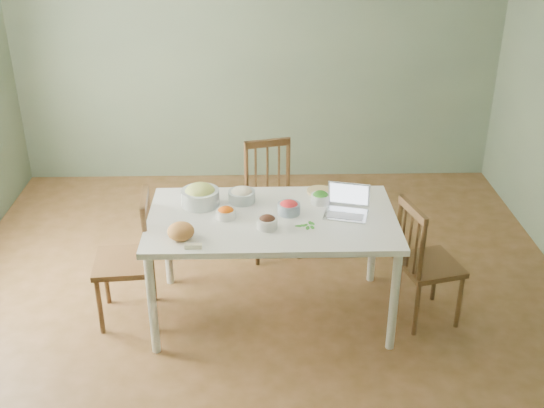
{
  "coord_description": "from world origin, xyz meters",
  "views": [
    {
      "loc": [
        -0.02,
        -4.23,
        3.01
      ],
      "look_at": [
        0.09,
        -0.07,
        0.93
      ],
      "focal_mm": 43.79,
      "sensor_mm": 36.0,
      "label": 1
    }
  ],
  "objects_px": {
    "chair_left": "(124,259)",
    "chair_right": "(430,262)",
    "bread_boule": "(181,231)",
    "laptop": "(347,202)",
    "bowl_squash": "(200,195)",
    "chair_far": "(273,201)",
    "dining_table": "(272,266)"
  },
  "relations": [
    {
      "from": "chair_far",
      "to": "bread_boule",
      "type": "relative_size",
      "value": 5.47
    },
    {
      "from": "dining_table",
      "to": "chair_far",
      "type": "bearing_deg",
      "value": 88.0
    },
    {
      "from": "dining_table",
      "to": "bread_boule",
      "type": "bearing_deg",
      "value": -153.48
    },
    {
      "from": "dining_table",
      "to": "laptop",
      "type": "distance_m",
      "value": 0.74
    },
    {
      "from": "dining_table",
      "to": "chair_far",
      "type": "xyz_separation_m",
      "value": [
        0.03,
        0.91,
        0.08
      ]
    },
    {
      "from": "chair_right",
      "to": "dining_table",
      "type": "bearing_deg",
      "value": 71.85
    },
    {
      "from": "dining_table",
      "to": "chair_right",
      "type": "height_order",
      "value": "chair_right"
    },
    {
      "from": "bread_boule",
      "to": "chair_right",
      "type": "bearing_deg",
      "value": 7.49
    },
    {
      "from": "chair_right",
      "to": "bread_boule",
      "type": "bearing_deg",
      "value": 83.04
    },
    {
      "from": "chair_far",
      "to": "bowl_squash",
      "type": "distance_m",
      "value": 0.99
    },
    {
      "from": "chair_left",
      "to": "chair_right",
      "type": "height_order",
      "value": "chair_left"
    },
    {
      "from": "chair_far",
      "to": "laptop",
      "type": "distance_m",
      "value": 1.12
    },
    {
      "from": "dining_table",
      "to": "chair_far",
      "type": "distance_m",
      "value": 0.92
    },
    {
      "from": "chair_far",
      "to": "chair_left",
      "type": "bearing_deg",
      "value": -154.11
    },
    {
      "from": "chair_left",
      "to": "bowl_squash",
      "type": "distance_m",
      "value": 0.72
    },
    {
      "from": "chair_far",
      "to": "chair_right",
      "type": "height_order",
      "value": "chair_far"
    },
    {
      "from": "bowl_squash",
      "to": "chair_left",
      "type": "bearing_deg",
      "value": -159.22
    },
    {
      "from": "chair_right",
      "to": "bowl_squash",
      "type": "bearing_deg",
      "value": 66.17
    },
    {
      "from": "chair_right",
      "to": "bowl_squash",
      "type": "height_order",
      "value": "bowl_squash"
    },
    {
      "from": "chair_left",
      "to": "laptop",
      "type": "bearing_deg",
      "value": 85.86
    },
    {
      "from": "bowl_squash",
      "to": "laptop",
      "type": "height_order",
      "value": "laptop"
    },
    {
      "from": "chair_left",
      "to": "chair_right",
      "type": "distance_m",
      "value": 2.23
    },
    {
      "from": "chair_left",
      "to": "bowl_squash",
      "type": "bearing_deg",
      "value": 106.1
    },
    {
      "from": "bread_boule",
      "to": "laptop",
      "type": "distance_m",
      "value": 1.18
    },
    {
      "from": "chair_left",
      "to": "chair_right",
      "type": "xyz_separation_m",
      "value": [
        2.22,
        -0.06,
        -0.02
      ]
    },
    {
      "from": "dining_table",
      "to": "bread_boule",
      "type": "distance_m",
      "value": 0.83
    },
    {
      "from": "chair_left",
      "to": "bread_boule",
      "type": "distance_m",
      "value": 0.67
    },
    {
      "from": "chair_right",
      "to": "bread_boule",
      "type": "xyz_separation_m",
      "value": [
        -1.76,
        -0.23,
        0.41
      ]
    },
    {
      "from": "bread_boule",
      "to": "bowl_squash",
      "type": "bearing_deg",
      "value": 79.57
    },
    {
      "from": "chair_left",
      "to": "dining_table",
      "type": "bearing_deg",
      "value": 85.94
    },
    {
      "from": "bread_boule",
      "to": "laptop",
      "type": "relative_size",
      "value": 0.6
    },
    {
      "from": "chair_left",
      "to": "bread_boule",
      "type": "xyz_separation_m",
      "value": [
        0.47,
        -0.29,
        0.39
      ]
    }
  ]
}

